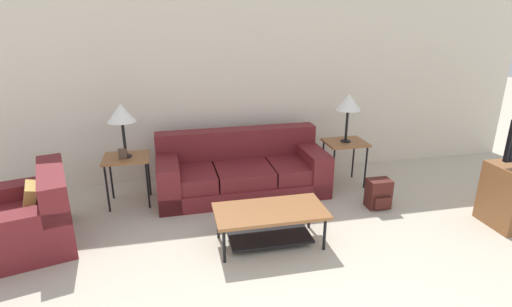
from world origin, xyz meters
The scene contains 10 objects.
wall_back centered at (0.00, 4.41, 1.30)m, with size 9.09×0.06×2.60m.
couch centered at (-0.13, 3.71, 0.29)m, with size 2.27×1.00×0.82m.
armchair centered at (-2.59, 2.86, 0.29)m, with size 1.23×1.31×0.80m.
coffee_table centered at (-0.07, 2.33, 0.30)m, with size 1.17×0.59×0.41m.
side_table_left centered at (-1.61, 3.66, 0.57)m, with size 0.56×0.48×0.64m.
side_table_right centered at (1.35, 3.66, 0.57)m, with size 0.56×0.48×0.64m.
table_lamp_left centered at (-1.61, 3.66, 1.19)m, with size 0.34×0.34×0.68m.
table_lamp_right centered at (1.35, 3.66, 1.19)m, with size 0.34×0.34×0.68m.
backpack centered at (1.48, 2.87, 0.18)m, with size 0.29×0.28×0.37m.
picture_frame centered at (-1.64, 3.59, 0.71)m, with size 0.10×0.04×0.13m.
Camera 1 is at (-1.01, -1.29, 2.34)m, focal length 28.00 mm.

